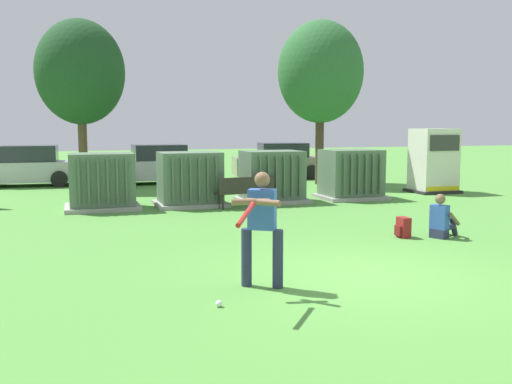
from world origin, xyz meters
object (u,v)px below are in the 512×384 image
Objects in this scene: sports_ball at (219,304)px; parked_car_left_of_center at (157,165)px; backpack at (403,228)px; parked_car_right_of_center at (280,162)px; transformer_mid_east at (272,177)px; seated_spectator at (442,220)px; generator_enclosure at (434,161)px; batter at (261,224)px; transformer_west at (102,182)px; transformer_east at (351,175)px; park_bench at (246,190)px; transformer_mid_west at (190,180)px; parked_car_leftmost at (27,167)px.

sports_ball is 16.65m from parked_car_left_of_center.
backpack is 14.00m from parked_car_right_of_center.
seated_spectator is at bearing -76.48° from transformer_mid_east.
generator_enclosure is 1.32× the size of batter.
sports_ball is at bearing -83.96° from transformer_west.
batter reaches higher than transformer_east.
parked_car_right_of_center is (7.25, 17.18, 0.71)m from sports_ball.
parked_car_right_of_center is (3.07, 7.50, -0.04)m from transformer_mid_east.
seated_spectator is (5.76, 3.12, 0.33)m from sports_ball.
transformer_east is 6.59m from backpack.
seated_spectator is at bearing -96.05° from parked_car_right_of_center.
transformer_east is 1.21× the size of batter.
generator_enclosure reaches higher than transformer_mid_east.
backpack is 0.10× the size of parked_car_left_of_center.
generator_enclosure is (3.65, 0.66, 0.35)m from transformer_east.
batter reaches higher than parked_car_right_of_center.
transformer_mid_east is 0.91× the size of generator_enclosure.
transformer_west is at bearing 166.01° from park_bench.
transformer_mid_west is 9.12m from parked_car_leftmost.
transformer_east and parked_car_leftmost have the same top height.
parked_car_leftmost reaches higher than sports_ball.
batter is 5.00m from backpack.
parked_car_left_of_center and parked_car_right_of_center have the same top height.
transformer_mid_east is 2.76m from transformer_east.
sports_ball is at bearing -145.79° from backpack.
backpack is at bearing -61.19° from transformer_mid_west.
transformer_mid_west is 9.77m from sports_ball.
transformer_mid_east is 6.45m from generator_enclosure.
transformer_mid_east is 6.76m from seated_spectator.
transformer_west reaches higher than sports_ball.
transformer_mid_west is 5.41m from transformer_east.
parked_car_left_of_center is at bearing 87.53° from batter.
batter is 3.95× the size of backpack.
sports_ball is (-0.83, -0.68, -0.93)m from batter.
generator_enclosure reaches higher than parked_car_leftmost.
batter is (-9.77, -9.61, -0.16)m from generator_enclosure.
parked_car_leftmost is at bearing 121.71° from backpack.
transformer_east is 6.64m from seated_spectator.
parked_car_right_of_center is (8.28, 7.45, -0.04)m from transformer_west.
parked_car_right_of_center is at bearing 67.76° from transformer_mid_east.
batter reaches higher than transformer_mid_west.
transformer_west is 2.18× the size of seated_spectator.
generator_enclosure is at bearing 2.77° from transformer_west.
sports_ball is (-10.59, -10.29, -1.09)m from generator_enclosure.
generator_enclosure reaches higher than park_bench.
transformer_mid_east and parked_car_leftmost have the same top height.
parked_car_leftmost is (-2.53, 7.46, -0.04)m from transformer_west.
transformer_mid_east is 9.61m from batter.
transformer_west is 4.77× the size of backpack.
transformer_west is 1.14× the size of park_bench.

